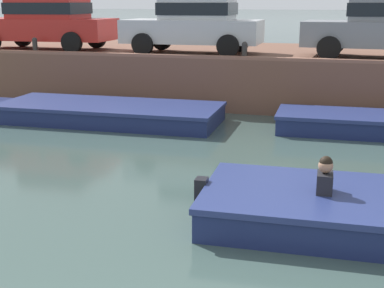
% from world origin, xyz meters
% --- Properties ---
extents(ground_plane, '(400.00, 400.00, 0.00)m').
position_xyz_m(ground_plane, '(0.00, 5.80, 0.00)').
color(ground_plane, '#384C47').
extents(far_quay_wall, '(60.00, 6.00, 1.40)m').
position_xyz_m(far_quay_wall, '(0.00, 14.59, 0.70)').
color(far_quay_wall, brown).
rests_on(far_quay_wall, ground).
extents(far_wall_coping, '(60.00, 0.24, 0.08)m').
position_xyz_m(far_wall_coping, '(0.00, 11.71, 1.44)').
color(far_wall_coping, brown).
rests_on(far_wall_coping, far_quay_wall).
extents(boat_moored_west_navy, '(6.44, 2.16, 0.44)m').
position_xyz_m(boat_moored_west_navy, '(-4.22, 9.82, 0.22)').
color(boat_moored_west_navy, navy).
rests_on(boat_moored_west_navy, ground).
extents(car_leftmost_red, '(4.29, 2.05, 1.54)m').
position_xyz_m(car_leftmost_red, '(-7.41, 13.00, 2.25)').
color(car_leftmost_red, '#B2231E').
rests_on(car_leftmost_red, far_quay_wall).
extents(car_left_inner_silver, '(3.89, 1.95, 1.54)m').
position_xyz_m(car_left_inner_silver, '(-2.70, 12.99, 2.24)').
color(car_left_inner_silver, '#B7BABC').
rests_on(car_left_inner_silver, far_quay_wall).
extents(mooring_bollard_west, '(0.15, 0.15, 0.45)m').
position_xyz_m(mooring_bollard_west, '(-7.14, 11.84, 1.64)').
color(mooring_bollard_west, '#2D2B28').
rests_on(mooring_bollard_west, far_quay_wall).
extents(mooring_bollard_mid, '(0.15, 0.15, 0.45)m').
position_xyz_m(mooring_bollard_mid, '(-1.05, 11.84, 1.64)').
color(mooring_bollard_mid, '#2D2B28').
rests_on(mooring_bollard_mid, far_quay_wall).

